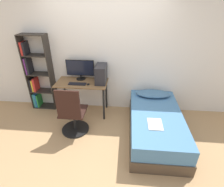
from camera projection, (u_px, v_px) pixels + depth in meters
name	position (u px, v px, depth m)	size (l,w,h in m)	color
ground_plane	(97.00, 147.00, 3.15)	(14.00, 14.00, 0.00)	tan
wall_back	(105.00, 57.00, 3.76)	(8.00, 0.05, 2.50)	silver
desk	(82.00, 87.00, 3.82)	(1.10, 0.57, 0.77)	brown
bookshelf	(36.00, 77.00, 3.96)	(0.56, 0.27, 1.73)	#2D2823
office_chair	(73.00, 116.00, 3.32)	(0.54, 0.54, 1.01)	black
bed	(155.00, 124.00, 3.33)	(0.96, 1.84, 0.49)	#4C3D2D
pillow	(153.00, 94.00, 3.76)	(0.73, 0.36, 0.11)	teal
magazine	(155.00, 124.00, 2.93)	(0.24, 0.32, 0.01)	silver
monitor	(80.00, 69.00, 3.79)	(0.62, 0.21, 0.44)	black
keyboard	(77.00, 84.00, 3.66)	(0.37, 0.12, 0.02)	black
pc_tower	(101.00, 74.00, 3.68)	(0.22, 0.42, 0.37)	#232328
mouse	(88.00, 84.00, 3.64)	(0.06, 0.09, 0.02)	black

